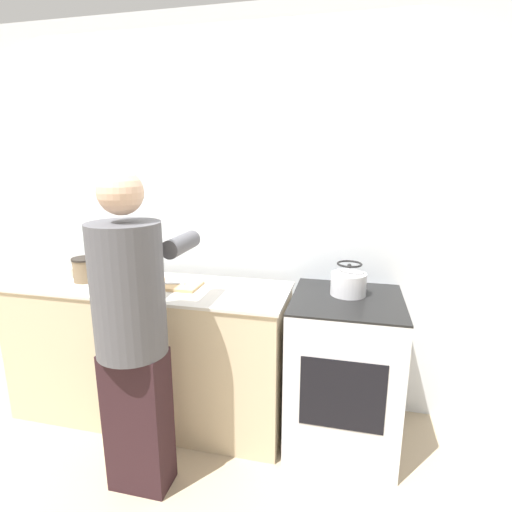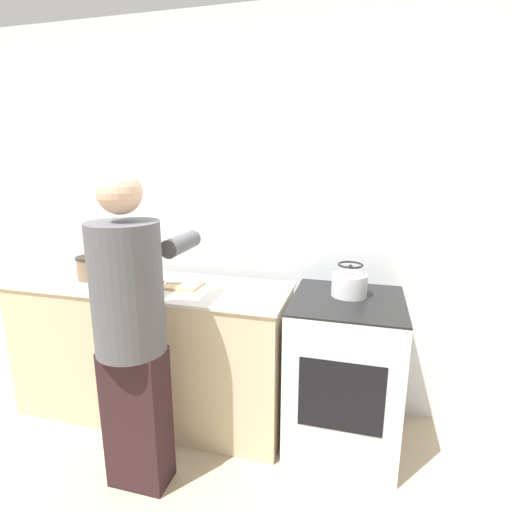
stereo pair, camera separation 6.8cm
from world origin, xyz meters
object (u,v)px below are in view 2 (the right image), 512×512
(oven, at_px, (344,372))
(cutting_board, at_px, (176,284))
(knife, at_px, (168,282))
(bowl_prep, at_px, (77,270))
(person, at_px, (132,326))
(kettle, at_px, (350,282))
(canister_jar, at_px, (90,268))

(oven, height_order, cutting_board, cutting_board)
(oven, height_order, knife, knife)
(oven, relative_size, cutting_board, 2.78)
(cutting_board, bearing_deg, oven, 2.02)
(bowl_prep, bearing_deg, person, -37.42)
(oven, xyz_separation_m, person, (-1.01, -0.60, 0.43))
(cutting_board, bearing_deg, knife, -172.53)
(knife, bearing_deg, bowl_prep, 161.34)
(cutting_board, relative_size, kettle, 1.61)
(person, bearing_deg, bowl_prep, 142.58)
(knife, height_order, kettle, kettle)
(person, bearing_deg, kettle, 33.47)
(person, bearing_deg, knife, 99.36)
(oven, xyz_separation_m, bowl_prep, (-1.82, 0.02, 0.49))
(kettle, xyz_separation_m, bowl_prep, (-1.82, -0.05, -0.05))
(person, distance_m, kettle, 1.22)
(person, xyz_separation_m, cutting_board, (-0.04, 0.57, 0.03))
(kettle, height_order, canister_jar, kettle)
(bowl_prep, bearing_deg, canister_jar, -25.45)
(person, xyz_separation_m, canister_jar, (-0.64, 0.54, 0.10))
(oven, height_order, canister_jar, canister_jar)
(bowl_prep, distance_m, canister_jar, 0.19)
(person, distance_m, cutting_board, 0.57)
(person, xyz_separation_m, bowl_prep, (-0.81, 0.62, 0.06))
(person, distance_m, canister_jar, 0.85)
(kettle, bearing_deg, knife, -174.32)
(oven, xyz_separation_m, kettle, (0.00, 0.07, 0.54))
(bowl_prep, bearing_deg, oven, -0.49)
(oven, height_order, bowl_prep, bowl_prep)
(cutting_board, height_order, knife, knife)
(canister_jar, bearing_deg, bowl_prep, 154.55)
(cutting_board, bearing_deg, canister_jar, -177.55)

